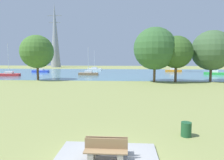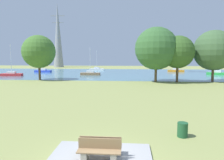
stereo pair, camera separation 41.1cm
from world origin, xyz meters
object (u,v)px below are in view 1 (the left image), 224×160
object	(u,v)px
tree_mid_shore	(212,50)
electricity_pylon	(55,35)
sailboat_brown	(88,73)
bench_facing_water	(107,147)
sailboat_blue	(41,71)
tree_east_far	(155,49)
sailboat_red	(9,74)
tree_west_far	(176,52)
tree_east_near	(37,52)
sailboat_green	(214,73)
bench_facing_inland	(106,152)
sailboat_orange	(173,70)
sailboat_white	(94,69)
litter_bin	(186,129)

from	to	relation	value
tree_mid_shore	electricity_pylon	distance (m)	72.33
sailboat_brown	bench_facing_water	bearing A→B (deg)	-78.52
sailboat_blue	tree_east_far	xyz separation A→B (m)	(30.08, -21.99, 5.45)
sailboat_red	electricity_pylon	size ratio (longest dim) A/B	0.26
sailboat_blue	tree_west_far	distance (m)	40.60
sailboat_red	tree_east_near	world-z (taller)	tree_east_near
sailboat_green	electricity_pylon	bearing A→B (deg)	144.63
bench_facing_water	sailboat_blue	xyz separation A→B (m)	(-24.30, 50.58, -0.01)
bench_facing_inland	sailboat_orange	distance (m)	58.30
sailboat_green	tree_east_far	world-z (taller)	tree_east_far
tree_mid_shore	electricity_pylon	size ratio (longest dim) A/B	0.32
sailboat_white	sailboat_green	world-z (taller)	sailboat_white
sailboat_blue	tree_west_far	size ratio (longest dim) A/B	0.85
sailboat_green	sailboat_brown	world-z (taller)	sailboat_brown
tree_east_near	tree_east_far	distance (m)	22.00
bench_facing_water	tree_east_near	size ratio (longest dim) A/B	0.21
sailboat_white	tree_west_far	size ratio (longest dim) A/B	0.82
bench_facing_water	tree_east_near	bearing A→B (deg)	118.25
sailboat_green	sailboat_brown	distance (m)	31.72
sailboat_white	sailboat_red	xyz separation A→B (m)	(-16.45, -23.47, 0.01)
sailboat_brown	electricity_pylon	distance (m)	49.84
bench_facing_inland	electricity_pylon	xyz separation A→B (m)	(-31.22, 84.61, 13.85)
sailboat_orange	sailboat_blue	size ratio (longest dim) A/B	0.78
bench_facing_water	electricity_pylon	size ratio (longest dim) A/B	0.06
tree_west_far	sailboat_green	bearing A→B (deg)	51.50
sailboat_red	tree_west_far	world-z (taller)	tree_west_far
tree_west_far	tree_mid_shore	size ratio (longest dim) A/B	0.89
tree_west_far	tree_east_far	bearing A→B (deg)	-179.89
sailboat_orange	tree_east_near	bearing A→B (deg)	-140.60
bench_facing_water	tree_mid_shore	world-z (taller)	tree_mid_shore
bench_facing_water	tree_mid_shore	xyz separation A→B (m)	(16.05, 30.02, 5.15)
electricity_pylon	bench_facing_inland	bearing A→B (deg)	-69.75
bench_facing_water	sailboat_brown	xyz separation A→B (m)	(-8.52, 41.92, -0.01)
litter_bin	sailboat_orange	bearing A→B (deg)	78.31
sailboat_orange	sailboat_green	size ratio (longest dim) A/B	0.88
bench_facing_inland	litter_bin	size ratio (longest dim) A/B	2.25
sailboat_blue	sailboat_brown	xyz separation A→B (m)	(15.78, -8.66, -0.00)
sailboat_white	tree_mid_shore	distance (m)	41.09
bench_facing_inland	sailboat_white	world-z (taller)	sailboat_white
litter_bin	tree_east_far	bearing A→B (deg)	86.35
sailboat_white	sailboat_green	bearing A→B (deg)	-25.54
sailboat_white	tree_east_far	world-z (taller)	tree_east_far
tree_east_near	tree_west_far	xyz separation A→B (m)	(25.65, -1.49, -0.17)
sailboat_red	tree_mid_shore	distance (m)	43.55
sailboat_white	sailboat_brown	distance (m)	19.50
sailboat_white	tree_east_near	size ratio (longest dim) A/B	0.78
sailboat_blue	electricity_pylon	xyz separation A→B (m)	(-6.92, 33.49, 13.86)
sailboat_white	bench_facing_water	bearing A→B (deg)	-80.72
electricity_pylon	bench_facing_water	bearing A→B (deg)	-69.63
bench_facing_inland	sailboat_green	size ratio (longest dim) A/B	0.29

